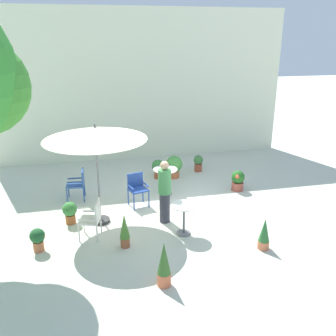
# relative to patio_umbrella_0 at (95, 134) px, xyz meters

# --- Properties ---
(ground_plane) EXTENTS (60.00, 60.00, 0.00)m
(ground_plane) POSITION_rel_patio_umbrella_0_xyz_m (1.85, 0.21, -2.27)
(ground_plane) COLOR beige
(villa_facade) EXTENTS (10.70, 0.30, 5.33)m
(villa_facade) POSITION_rel_patio_umbrella_0_xyz_m (1.85, 5.03, 0.40)
(villa_facade) COLOR silver
(villa_facade) RESTS_ON ground
(patio_umbrella_0) EXTENTS (2.41, 2.41, 2.50)m
(patio_umbrella_0) POSITION_rel_patio_umbrella_0_xyz_m (0.00, 0.00, 0.00)
(patio_umbrella_0) COLOR #2D2D2D
(patio_umbrella_0) RESTS_ON ground
(cafe_table_0) EXTENTS (0.61, 0.61, 0.74)m
(cafe_table_0) POSITION_rel_patio_umbrella_0_xyz_m (1.87, -1.03, -1.76)
(cafe_table_0) COLOR silver
(cafe_table_0) RESTS_ON ground
(cafe_table_1) EXTENTS (0.70, 0.70, 0.78)m
(cafe_table_1) POSITION_rel_patio_umbrella_0_xyz_m (1.95, 1.34, -1.73)
(cafe_table_1) COLOR white
(cafe_table_1) RESTS_ON ground
(patio_chair_0) EXTENTS (0.55, 0.57, 0.91)m
(patio_chair_0) POSITION_rel_patio_umbrella_0_xyz_m (-0.19, -0.72, -1.75)
(patio_chair_0) COLOR silver
(patio_chair_0) RESTS_ON ground
(patio_chair_1) EXTENTS (0.52, 0.49, 0.88)m
(patio_chair_1) POSITION_rel_patio_umbrella_0_xyz_m (-0.52, 1.51, -1.76)
(patio_chair_1) COLOR #294D99
(patio_chair_1) RESTS_ON ground
(patio_chair_2) EXTENTS (0.57, 0.54, 0.89)m
(patio_chair_2) POSITION_rel_patio_umbrella_0_xyz_m (1.04, 0.78, -1.73)
(patio_chair_2) COLOR #264495
(patio_chair_2) RESTS_ON ground
(potted_plant_0) EXTENTS (0.33, 0.33, 0.53)m
(potted_plant_0) POSITION_rel_patio_umbrella_0_xyz_m (-1.38, -1.03, -1.96)
(potted_plant_0) COLOR #B4653E
(potted_plant_0) RESTS_ON ground
(potted_plant_1) EXTENTS (0.39, 0.39, 0.62)m
(potted_plant_1) POSITION_rel_patio_umbrella_0_xyz_m (1.98, 2.63, -1.90)
(potted_plant_1) COLOR #A14D2C
(potted_plant_1) RESTS_ON ground
(potted_plant_2) EXTENTS (0.32, 0.32, 0.56)m
(potted_plant_2) POSITION_rel_patio_umbrella_0_xyz_m (3.46, 2.97, -1.96)
(potted_plant_2) COLOR #9A4930
(potted_plant_2) RESTS_ON ground
(potted_plant_3) EXTENTS (0.26, 0.26, 0.91)m
(potted_plant_3) POSITION_rel_patio_umbrella_0_xyz_m (1.01, -2.78, -1.82)
(potted_plant_3) COLOR #C96642
(potted_plant_3) RESTS_ON ground
(potted_plant_4) EXTENTS (0.23, 0.23, 0.80)m
(potted_plant_4) POSITION_rel_patio_umbrella_0_xyz_m (0.46, -1.29, -1.85)
(potted_plant_4) COLOR #9D5535
(potted_plant_4) RESTS_ON ground
(potted_plant_5) EXTENTS (0.39, 0.39, 0.62)m
(potted_plant_5) POSITION_rel_patio_umbrella_0_xyz_m (4.12, 1.13, -1.94)
(potted_plant_5) COLOR #9C4A3B
(potted_plant_5) RESTS_ON ground
(potted_plant_6) EXTENTS (0.54, 0.54, 0.74)m
(potted_plant_6) POSITION_rel_patio_umbrella_0_xyz_m (2.51, 2.57, -1.85)
(potted_plant_6) COLOR #C2613C
(potted_plant_6) RESTS_ON ground
(potted_plant_7) EXTENTS (0.36, 0.36, 0.56)m
(potted_plant_7) POSITION_rel_patio_umbrella_0_xyz_m (-0.73, 0.09, -1.94)
(potted_plant_7) COLOR #9E542A
(potted_plant_7) RESTS_ON ground
(potted_plant_8) EXTENTS (0.26, 0.26, 0.73)m
(potted_plant_8) POSITION_rel_patio_umbrella_0_xyz_m (3.39, -2.03, -1.92)
(potted_plant_8) COLOR #C26D49
(potted_plant_8) RESTS_ON ground
(standing_person) EXTENTS (0.38, 0.38, 1.60)m
(standing_person) POSITION_rel_patio_umbrella_0_xyz_m (1.56, -0.33, -1.45)
(standing_person) COLOR #33333D
(standing_person) RESTS_ON ground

